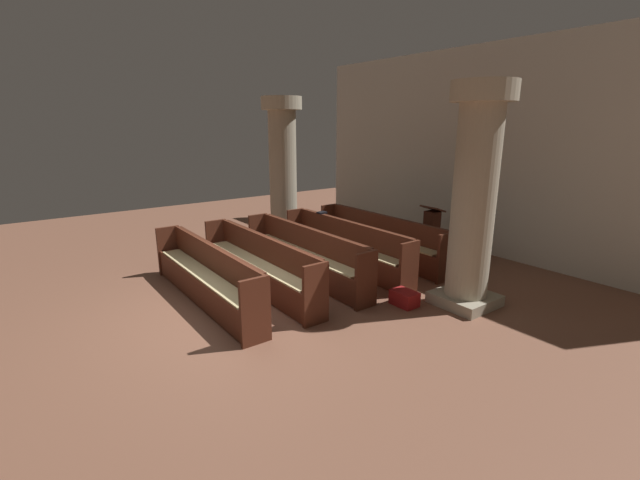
# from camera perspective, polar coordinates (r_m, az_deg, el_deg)

# --- Properties ---
(ground_plane) EXTENTS (19.20, 19.20, 0.00)m
(ground_plane) POSITION_cam_1_polar(r_m,az_deg,el_deg) (6.98, -11.23, -9.41)
(ground_plane) COLOR brown
(back_wall) EXTENTS (10.00, 0.16, 4.50)m
(back_wall) POSITION_cam_1_polar(r_m,az_deg,el_deg) (10.47, 20.19, 10.89)
(back_wall) COLOR beige
(back_wall) RESTS_ON ground
(pew_row_0) EXTENTS (3.58, 0.46, 0.94)m
(pew_row_0) POSITION_cam_1_polar(r_m,az_deg,el_deg) (9.40, 7.82, 0.47)
(pew_row_0) COLOR #562819
(pew_row_0) RESTS_ON ground
(pew_row_1) EXTENTS (3.58, 0.46, 0.94)m
(pew_row_1) POSITION_cam_1_polar(r_m,az_deg,el_deg) (8.76, 3.20, -0.50)
(pew_row_1) COLOR #562819
(pew_row_1) RESTS_ON ground
(pew_row_2) EXTENTS (3.58, 0.46, 0.94)m
(pew_row_2) POSITION_cam_1_polar(r_m,az_deg,el_deg) (8.20, -2.11, -1.61)
(pew_row_2) COLOR #562819
(pew_row_2) RESTS_ON ground
(pew_row_3) EXTENTS (3.58, 0.47, 0.94)m
(pew_row_3) POSITION_cam_1_polar(r_m,az_deg,el_deg) (7.71, -8.16, -2.85)
(pew_row_3) COLOR #562819
(pew_row_3) RESTS_ON ground
(pew_row_4) EXTENTS (3.58, 0.46, 0.94)m
(pew_row_4) POSITION_cam_1_polar(r_m,az_deg,el_deg) (7.33, -14.94, -4.20)
(pew_row_4) COLOR #562819
(pew_row_4) RESTS_ON ground
(pillar_aisle_side) EXTENTS (0.96, 0.96, 3.47)m
(pillar_aisle_side) POSITION_cam_1_polar(r_m,az_deg,el_deg) (7.06, 19.69, 5.61)
(pillar_aisle_side) COLOR #9F967E
(pillar_aisle_side) RESTS_ON ground
(pillar_far_side) EXTENTS (0.96, 0.96, 3.47)m
(pillar_far_side) POSITION_cam_1_polar(r_m,az_deg,el_deg) (10.67, -4.92, 9.41)
(pillar_far_side) COLOR #9F967E
(pillar_far_side) RESTS_ON ground
(lectern) EXTENTS (0.48, 0.45, 1.08)m
(lectern) POSITION_cam_1_polar(r_m,az_deg,el_deg) (10.16, 14.46, 0.94)
(lectern) COLOR #411E13
(lectern) RESTS_ON ground
(hymn_book) EXTENTS (0.15, 0.19, 0.04)m
(hymn_book) POSITION_cam_1_polar(r_m,az_deg,el_deg) (9.55, 0.24, 3.63)
(hymn_book) COLOR black
(hymn_book) RESTS_ON pew_row_1
(kneeler_box_red) EXTENTS (0.43, 0.30, 0.24)m
(kneeler_box_red) POSITION_cam_1_polar(r_m,az_deg,el_deg) (7.21, 11.07, -7.54)
(kneeler_box_red) COLOR maroon
(kneeler_box_red) RESTS_ON ground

